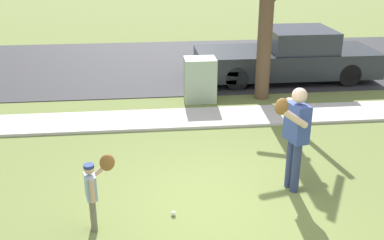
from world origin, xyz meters
The scene contains 9 objects.
ground_plane centered at (0.00, 3.50, 0.00)m, with size 48.00×48.00×0.00m, color olive.
sidewalk_strip centered at (0.00, 3.60, 0.03)m, with size 36.00×1.20×0.06m, color beige.
road_surface centered at (0.00, 8.60, 0.01)m, with size 36.00×6.80×0.02m, color #2D2D30.
person_adult centered at (1.32, 0.27, 1.09)m, with size 0.69×0.78×1.78m.
person_child centered at (-1.78, -0.47, 0.71)m, with size 0.46×0.50×1.09m.
baseball centered at (-0.67, -0.30, 0.04)m, with size 0.07×0.07×0.07m, color white.
utility_cabinet centered at (0.37, 4.89, 0.56)m, with size 0.79×0.63×1.12m, color #9EB293.
street_tree_near centered at (2.01, 4.91, 2.35)m, with size 1.84×1.88×4.38m.
parked_pickup_dark centered at (3.17, 6.50, 0.67)m, with size 5.20×1.95×1.48m.
Camera 1 is at (-1.02, -6.20, 3.96)m, focal length 42.63 mm.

